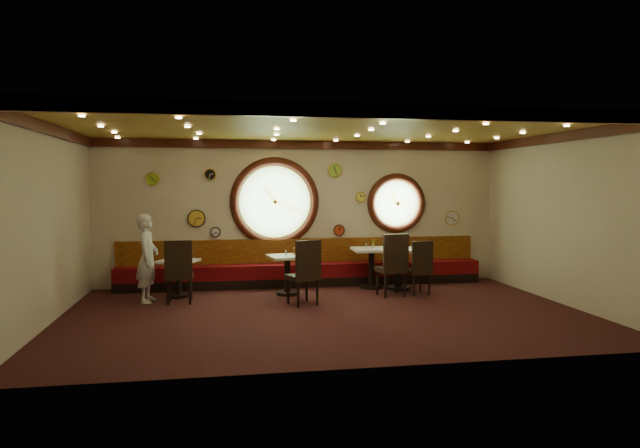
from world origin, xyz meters
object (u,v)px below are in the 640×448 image
Objects in this scene: table_b at (287,270)px; chair_b at (305,268)px; table_c at (371,263)px; waiter at (147,258)px; condiment_b_pepper at (286,253)px; condiment_a_pepper at (179,257)px; condiment_a_bottle at (182,255)px; condiment_c_pepper at (373,246)px; table_a at (178,274)px; chair_a at (179,267)px; chair_c at (393,261)px; condiment_a_salt at (175,257)px; condiment_b_salt at (286,253)px; condiment_d_pepper at (402,246)px; condiment_b_bottle at (294,251)px; table_d at (399,264)px; condiment_c_salt at (366,246)px; condiment_d_bottle at (401,245)px; condiment_c_bottle at (373,244)px; chair_d at (420,264)px; condiment_d_salt at (397,246)px.

chair_b reaches higher than table_b.
table_c is 0.51× the size of waiter.
condiment_a_pepper is at bearing 178.40° from condiment_b_pepper.
waiter is (-0.61, -0.41, 0.00)m from condiment_a_bottle.
waiter is at bearing -171.93° from condiment_c_pepper.
table_a is at bearing 132.41° from chair_b.
condiment_a_pepper is 0.06× the size of waiter.
chair_a is 0.95× the size of chair_c.
condiment_b_salt is at bearing -4.12° from condiment_a_salt.
condiment_d_pepper is 2.32m from condiment_b_bottle.
table_c reaches higher than condiment_a_pepper.
table_d is 9.60× the size of condiment_c_pepper.
condiment_b_pepper is 1.09× the size of condiment_d_pepper.
table_b is 9.00× the size of condiment_a_salt.
condiment_a_salt is at bearing 162.06° from chair_c.
chair_b reaches higher than condiment_b_pepper.
condiment_c_salt is 0.69× the size of condiment_b_bottle.
table_b is 5.77× the size of condiment_b_bottle.
chair_c is at bearing -16.92° from condiment_b_salt.
table_b is 9.07× the size of condiment_b_salt.
condiment_a_salt is 0.66m from waiter.
chair_a is 5.41× the size of condiment_d_bottle.
table_a is 9.39× the size of condiment_a_salt.
condiment_c_bottle is at bearing 14.95° from table_b.
table_d reaches higher than table_b.
chair_a is 5.04× the size of condiment_b_bottle.
table_d is at bearing 0.53° from table_a.
condiment_d_pepper reaches higher than table_d.
condiment_a_salt is 1.01× the size of condiment_b_salt.
condiment_d_pepper is (-0.17, 0.66, 0.29)m from chair_d.
table_c is at bearing 4.27° from table_a.
condiment_a_pepper is (-4.55, -0.08, 0.24)m from table_d.
condiment_a_bottle reaches higher than condiment_b_pepper.
condiment_d_bottle is (-0.15, 0.74, 0.32)m from chair_d.
chair_d is at bearing -55.15° from condiment_c_bottle.
condiment_d_pepper is (2.26, 1.25, 0.23)m from chair_b.
condiment_b_bottle is at bearing 27.85° from condiment_b_pepper.
condiment_d_salt reaches higher than condiment_a_bottle.
table_b is 1.09× the size of chair_c.
table_a is 4.04m from table_c.
condiment_b_pepper is (-2.66, 0.51, 0.22)m from chair_d.
table_c is 8.58× the size of condiment_c_pepper.
table_a is at bearing 177.39° from condiment_b_pepper.
condiment_b_bottle is at bearing 19.32° from condiment_b_salt.
condiment_c_salt is 0.59× the size of condiment_c_bottle.
waiter is at bearing -174.44° from condiment_b_pepper.
chair_b is 5.49× the size of condiment_d_bottle.
table_d reaches higher than table_a.
chair_c reaches higher than condiment_c_pepper.
chair_b reaches higher than table_c.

